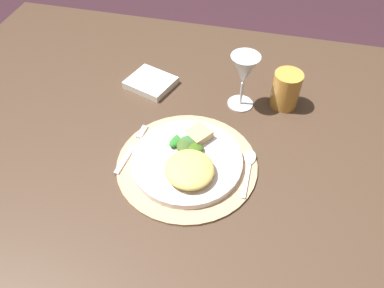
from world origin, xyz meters
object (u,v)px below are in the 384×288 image
object	(u,v)px
dinner_plate	(187,161)
amber_tumbler	(286,90)
wine_glass	(244,72)
fork	(130,151)
spoon	(249,165)
dining_table	(182,156)
napkin	(151,83)

from	to	relation	value
dinner_plate	amber_tumbler	bearing A→B (deg)	53.43
amber_tumbler	wine_glass	bearing A→B (deg)	-166.19
wine_glass	amber_tumbler	size ratio (longest dim) A/B	1.54
amber_tumbler	fork	bearing A→B (deg)	-141.94
spoon	fork	bearing A→B (deg)	-174.85
dining_table	napkin	distance (m)	0.23
dinner_plate	fork	distance (m)	0.14
spoon	napkin	world-z (taller)	napkin
dinner_plate	napkin	distance (m)	0.32
dinner_plate	wine_glass	distance (m)	0.28
dining_table	dinner_plate	xyz separation A→B (m)	(0.04, -0.11, 0.12)
spoon	amber_tumbler	xyz separation A→B (m)	(0.06, 0.24, 0.04)
dining_table	napkin	size ratio (longest dim) A/B	12.13
amber_tumbler	dinner_plate	bearing A→B (deg)	-126.57
spoon	napkin	size ratio (longest dim) A/B	1.17
napkin	dining_table	bearing A→B (deg)	-49.33
fork	wine_glass	xyz separation A→B (m)	(0.23, 0.24, 0.10)
fork	spoon	distance (m)	0.29
dining_table	wine_glass	distance (m)	0.28
dinner_plate	napkin	world-z (taller)	dinner_plate
dining_table	napkin	bearing A→B (deg)	130.67
napkin	amber_tumbler	xyz separation A→B (m)	(0.38, 0.01, 0.04)
napkin	fork	bearing A→B (deg)	-82.92
wine_glass	amber_tumbler	world-z (taller)	wine_glass
dining_table	napkin	xyz separation A→B (m)	(-0.13, 0.15, 0.12)
dining_table	spoon	bearing A→B (deg)	-24.34
fork	wine_glass	world-z (taller)	wine_glass
dining_table	wine_glass	size ratio (longest dim) A/B	9.63
dining_table	dinner_plate	distance (m)	0.17
napkin	wine_glass	size ratio (longest dim) A/B	0.79
napkin	amber_tumbler	world-z (taller)	amber_tumbler
fork	wine_glass	bearing A→B (deg)	46.33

